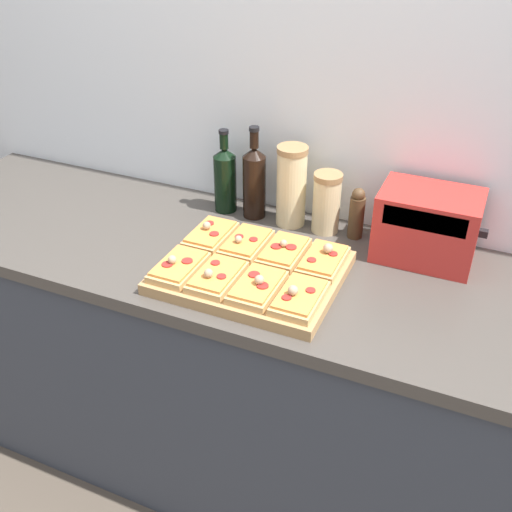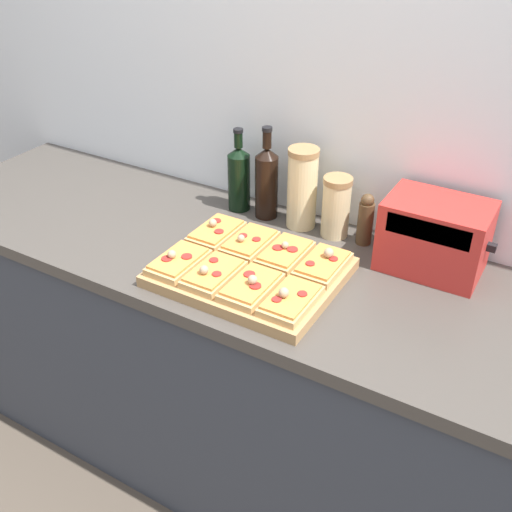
# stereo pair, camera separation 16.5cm
# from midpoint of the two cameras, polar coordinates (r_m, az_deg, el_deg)

# --- Properties ---
(wall_back) EXTENTS (6.00, 0.06, 2.50)m
(wall_back) POSITION_cam_midpoint_polar(r_m,az_deg,el_deg) (1.86, 4.87, 13.26)
(wall_back) COLOR silver
(wall_back) RESTS_ON ground_plane
(kitchen_counter) EXTENTS (2.63, 0.67, 0.92)m
(kitchen_counter) POSITION_cam_midpoint_polar(r_m,az_deg,el_deg) (1.99, 0.32, -12.03)
(kitchen_counter) COLOR #333842
(kitchen_counter) RESTS_ON ground_plane
(cutting_board) EXTENTS (0.48, 0.39, 0.03)m
(cutting_board) POSITION_cam_midpoint_polar(r_m,az_deg,el_deg) (1.65, -3.29, -1.66)
(cutting_board) COLOR #A37A4C
(cutting_board) RESTS_ON kitchen_counter
(pizza_slice_back_left) EXTENTS (0.11, 0.18, 0.05)m
(pizza_slice_back_left) POSITION_cam_midpoint_polar(r_m,az_deg,el_deg) (1.78, -7.02, 1.99)
(pizza_slice_back_left) COLOR tan
(pizza_slice_back_left) RESTS_ON cutting_board
(pizza_slice_back_midleft) EXTENTS (0.11, 0.18, 0.05)m
(pizza_slice_back_midleft) POSITION_cam_midpoint_polar(r_m,az_deg,el_deg) (1.73, -3.67, 1.19)
(pizza_slice_back_midleft) COLOR tan
(pizza_slice_back_midleft) RESTS_ON cutting_board
(pizza_slice_back_midright) EXTENTS (0.11, 0.18, 0.05)m
(pizza_slice_back_midright) POSITION_cam_midpoint_polar(r_m,az_deg,el_deg) (1.68, -0.13, 0.38)
(pizza_slice_back_midright) COLOR tan
(pizza_slice_back_midright) RESTS_ON cutting_board
(pizza_slice_back_right) EXTENTS (0.11, 0.18, 0.06)m
(pizza_slice_back_right) POSITION_cam_midpoint_polar(r_m,az_deg,el_deg) (1.65, 3.60, -0.45)
(pizza_slice_back_right) COLOR tan
(pizza_slice_back_right) RESTS_ON cutting_board
(pizza_slice_front_left) EXTENTS (0.11, 0.18, 0.05)m
(pizza_slice_front_left) POSITION_cam_midpoint_polar(r_m,az_deg,el_deg) (1.64, -10.25, -1.07)
(pizza_slice_front_left) COLOR tan
(pizza_slice_front_left) RESTS_ON cutting_board
(pizza_slice_front_midleft) EXTENTS (0.11, 0.18, 0.05)m
(pizza_slice_front_midleft) POSITION_cam_midpoint_polar(r_m,az_deg,el_deg) (1.59, -6.72, -2.02)
(pizza_slice_front_midleft) COLOR tan
(pizza_slice_front_midleft) RESTS_ON cutting_board
(pizza_slice_front_midright) EXTENTS (0.11, 0.18, 0.05)m
(pizza_slice_front_midright) POSITION_cam_midpoint_polar(r_m,az_deg,el_deg) (1.54, -2.93, -3.00)
(pizza_slice_front_midright) COLOR tan
(pizza_slice_front_midright) RESTS_ON cutting_board
(pizza_slice_front_right) EXTENTS (0.11, 0.18, 0.05)m
(pizza_slice_front_right) POSITION_cam_midpoint_polar(r_m,az_deg,el_deg) (1.50, 1.03, -4.04)
(pizza_slice_front_right) COLOR tan
(pizza_slice_front_right) RESTS_ON cutting_board
(olive_oil_bottle) EXTENTS (0.07, 0.07, 0.28)m
(olive_oil_bottle) POSITION_cam_midpoint_polar(r_m,az_deg,el_deg) (1.96, -5.41, 7.33)
(olive_oil_bottle) COLOR black
(olive_oil_bottle) RESTS_ON kitchen_counter
(wine_bottle) EXTENTS (0.07, 0.07, 0.30)m
(wine_bottle) POSITION_cam_midpoint_polar(r_m,az_deg,el_deg) (1.91, -2.67, 7.11)
(wine_bottle) COLOR black
(wine_bottle) RESTS_ON kitchen_counter
(grain_jar_tall) EXTENTS (0.10, 0.10, 0.26)m
(grain_jar_tall) POSITION_cam_midpoint_polar(r_m,az_deg,el_deg) (1.86, 0.84, 6.61)
(grain_jar_tall) COLOR beige
(grain_jar_tall) RESTS_ON kitchen_counter
(grain_jar_short) EXTENTS (0.09, 0.09, 0.19)m
(grain_jar_short) POSITION_cam_midpoint_polar(r_m,az_deg,el_deg) (1.84, 4.18, 5.03)
(grain_jar_short) COLOR beige
(grain_jar_short) RESTS_ON kitchen_counter
(pepper_mill) EXTENTS (0.05, 0.05, 0.16)m
(pepper_mill) POSITION_cam_midpoint_polar(r_m,az_deg,el_deg) (1.82, 7.02, 3.97)
(pepper_mill) COLOR #47331E
(pepper_mill) RESTS_ON kitchen_counter
(toaster_oven) EXTENTS (0.30, 0.19, 0.21)m
(toaster_oven) POSITION_cam_midpoint_polar(r_m,az_deg,el_deg) (1.74, 13.41, 2.76)
(toaster_oven) COLOR red
(toaster_oven) RESTS_ON kitchen_counter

